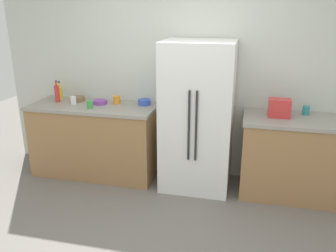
{
  "coord_description": "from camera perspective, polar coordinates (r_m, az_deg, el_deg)",
  "views": [
    {
      "loc": [
        0.79,
        -2.56,
        2.1
      ],
      "look_at": [
        0.09,
        0.41,
        1.06
      ],
      "focal_mm": 37.32,
      "sensor_mm": 36.0,
      "label": 1
    }
  ],
  "objects": [
    {
      "name": "counter_right",
      "position": [
        4.3,
        22.23,
        -4.95
      ],
      "size": [
        1.55,
        0.67,
        0.93
      ],
      "color": "#9E7247",
      "rests_on": "ground_plane"
    },
    {
      "name": "cup_c",
      "position": [
        4.28,
        21.59,
        2.4
      ],
      "size": [
        0.08,
        0.08,
        0.1
      ],
      "primitive_type": "cylinder",
      "color": "teal",
      "rests_on": "counter_right"
    },
    {
      "name": "bowl_b",
      "position": [
        4.52,
        -11.02,
        3.86
      ],
      "size": [
        0.17,
        0.17,
        0.05
      ],
      "primitive_type": "cylinder",
      "color": "purple",
      "rests_on": "counter_left"
    },
    {
      "name": "toaster",
      "position": [
        4.08,
        17.72,
        2.83
      ],
      "size": [
        0.24,
        0.17,
        0.2
      ],
      "primitive_type": "cube",
      "color": "red",
      "rests_on": "counter_right"
    },
    {
      "name": "bottle_b",
      "position": [
        4.87,
        -17.25,
        5.22
      ],
      "size": [
        0.07,
        0.07,
        0.24
      ],
      "color": "yellow",
      "rests_on": "counter_left"
    },
    {
      "name": "bottle_a",
      "position": [
        4.73,
        -17.66,
        5.1
      ],
      "size": [
        0.06,
        0.06,
        0.28
      ],
      "color": "red",
      "rests_on": "counter_left"
    },
    {
      "name": "refrigerator",
      "position": [
        4.11,
        4.82,
        1.48
      ],
      "size": [
        0.81,
        0.69,
        1.75
      ],
      "color": "white",
      "rests_on": "ground_plane"
    },
    {
      "name": "counter_left",
      "position": [
        4.63,
        -11.76,
        -2.17
      ],
      "size": [
        1.6,
        0.67,
        0.93
      ],
      "color": "#9E7247",
      "rests_on": "ground_plane"
    },
    {
      "name": "cup_a",
      "position": [
        4.49,
        -8.37,
        4.26
      ],
      "size": [
        0.09,
        0.09,
        0.1
      ],
      "primitive_type": "cylinder",
      "color": "orange",
      "rests_on": "counter_left"
    },
    {
      "name": "bowl_c",
      "position": [
        4.72,
        -14.5,
        4.31
      ],
      "size": [
        0.18,
        0.18,
        0.06
      ],
      "primitive_type": "cylinder",
      "color": "brown",
      "rests_on": "counter_left"
    },
    {
      "name": "kitchen_back_panel",
      "position": [
        4.42,
        2.82,
        8.84
      ],
      "size": [
        4.86,
        0.1,
        2.66
      ],
      "primitive_type": "cube",
      "color": "silver",
      "rests_on": "ground_plane"
    },
    {
      "name": "cup_b",
      "position": [
        4.57,
        -15.2,
        4.06
      ],
      "size": [
        0.07,
        0.07,
        0.1
      ],
      "primitive_type": "cylinder",
      "color": "white",
      "rests_on": "counter_left"
    },
    {
      "name": "bowl_a",
      "position": [
        4.41,
        -3.89,
        3.92
      ],
      "size": [
        0.16,
        0.16,
        0.07
      ],
      "primitive_type": "cylinder",
      "color": "blue",
      "rests_on": "counter_left"
    },
    {
      "name": "cup_d",
      "position": [
        4.35,
        -12.66,
        3.46
      ],
      "size": [
        0.07,
        0.07,
        0.09
      ],
      "primitive_type": "cylinder",
      "color": "green",
      "rests_on": "counter_left"
    },
    {
      "name": "ground_plane",
      "position": [
        3.4,
        -3.25,
        -19.31
      ],
      "size": [
        9.72,
        9.72,
        0.0
      ],
      "primitive_type": "plane",
      "color": "slate"
    }
  ]
}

